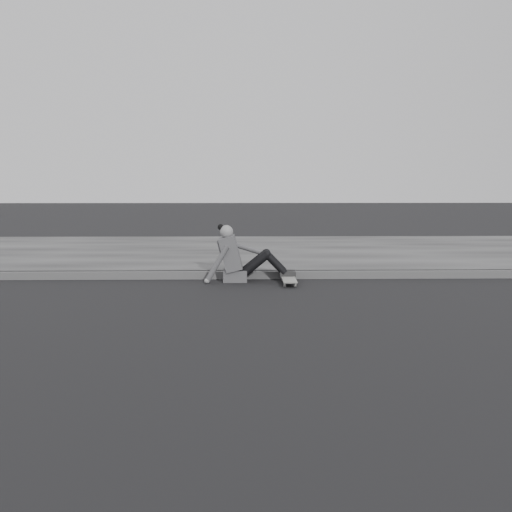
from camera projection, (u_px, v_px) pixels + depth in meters
The scene contains 5 objects.
ground at pixel (380, 315), 6.45m from camera, with size 80.00×80.00×0.00m, color black.
curb at pixel (341, 274), 9.00m from camera, with size 24.00×0.16×0.12m, color #4D4D4D.
sidewalk at pixel (317, 252), 11.99m from camera, with size 24.00×6.00×0.12m, color #3D3D3D.
skateboard at pixel (289, 279), 8.49m from camera, with size 0.20×0.78×0.09m.
seated_woman at pixel (239, 258), 8.69m from camera, with size 1.38×0.46×0.88m.
Camera 1 is at (-1.53, -6.28, 1.47)m, focal length 40.00 mm.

